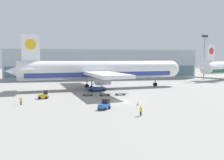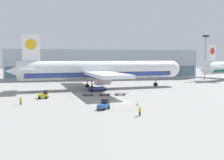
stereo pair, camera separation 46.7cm
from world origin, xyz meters
name	(u,v)px [view 1 (the left image)]	position (x,y,z in m)	size (l,w,h in m)	color
ground_plane	(123,102)	(0.00, 0.00, 0.00)	(400.00, 400.00, 0.00)	gray
terminal_building	(103,64)	(5.76, 69.01, 6.99)	(90.00, 18.20, 14.00)	#9EA8B2
light_mast	(204,54)	(50.18, 51.09, 12.02)	(2.80, 0.50, 20.47)	#9EA0A5
airplane_main	(99,71)	(-1.77, 26.71, 5.84)	(57.87, 48.65, 17.00)	white
scissor_lift_loader	(97,84)	(-3.47, 20.31, 2.14)	(5.57, 4.00, 5.66)	#284C99
baggage_tug_foreground	(44,95)	(-17.90, 8.79, 0.88)	(2.50, 1.71, 2.00)	yellow
baggage_tug_mid	(105,105)	(-5.36, -6.91, 0.88)	(2.70, 2.77, 2.00)	#2D66B7
baggage_dolly_lead	(88,94)	(-6.91, 11.24, 0.39)	(3.70, 1.51, 0.48)	#56565B
baggage_dolly_second	(105,94)	(-2.52, 10.58, 0.39)	(3.70, 1.51, 0.48)	#56565B
baggage_dolly_third	(120,94)	(1.79, 11.03, 0.39)	(3.70, 1.51, 0.48)	#56565B
ground_crew_near	(21,100)	(-21.95, 0.79, 1.02)	(0.50, 0.38, 1.73)	black
ground_crew_far	(141,110)	(-0.15, -13.46, 0.96)	(0.36, 0.52, 1.66)	black
traffic_cone_near	(138,103)	(2.17, -3.97, 0.37)	(0.40, 0.40, 0.76)	black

